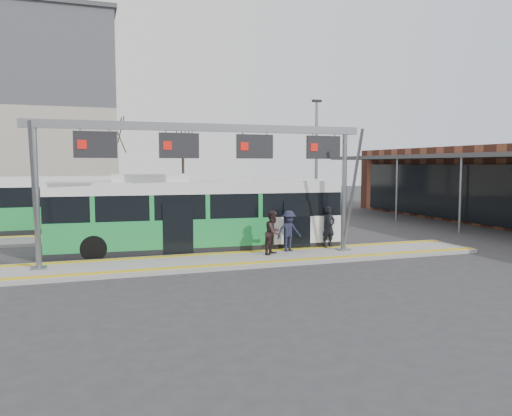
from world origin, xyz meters
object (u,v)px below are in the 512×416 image
at_px(gantry, 209,151).
at_px(passenger_a, 329,227).
at_px(hero_bus, 197,216).
at_px(passenger_c, 289,231).
at_px(passenger_b, 273,233).

distance_m(gantry, passenger_a, 6.48).
height_order(hero_bus, passenger_c, hero_bus).
bearing_deg(hero_bus, passenger_a, -14.35).
height_order(gantry, passenger_b, gantry).
bearing_deg(gantry, passenger_a, 8.67).
bearing_deg(gantry, passenger_c, 8.39).
relative_size(passenger_a, passenger_c, 1.06).
bearing_deg(passenger_a, passenger_c, 176.11).
xyz_separation_m(passenger_a, passenger_b, (-2.91, -0.79, -0.02)).
height_order(passenger_b, passenger_c, passenger_b).
distance_m(hero_bus, passenger_a, 5.79).
relative_size(gantry, passenger_a, 7.14).
relative_size(gantry, passenger_b, 7.32).
height_order(hero_bus, passenger_b, hero_bus).
height_order(hero_bus, passenger_a, hero_bus).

